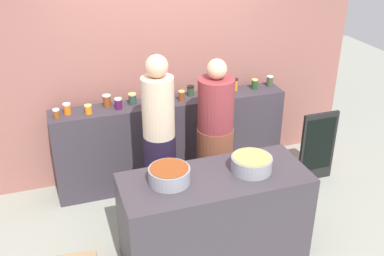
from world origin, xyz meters
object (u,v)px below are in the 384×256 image
Objects in this scene: preserve_jar_1 at (67,109)px; chalkboard_sign at (318,147)px; preserve_jar_2 at (88,109)px; preserve_jar_8 at (191,91)px; cooking_pot_center at (252,164)px; preserve_jar_6 at (154,97)px; cook_with_tongs at (160,149)px; cook_in_cap at (215,141)px; cooking_pot_left at (169,175)px; preserve_jar_11 at (235,84)px; preserve_jar_4 at (118,104)px; preserve_jar_13 at (270,81)px; preserve_jar_10 at (221,90)px; preserve_jar_0 at (56,114)px; preserve_jar_12 at (255,84)px; preserve_jar_9 at (213,92)px; preserve_jar_7 at (182,96)px; preserve_jar_5 at (132,99)px.

chalkboard_sign is (2.78, -0.56, -0.65)m from preserve_jar_1.
preserve_jar_2 is 1.19m from preserve_jar_8.
cooking_pot_center is (1.27, -1.35, -0.14)m from preserve_jar_2.
cook_with_tongs reaches higher than preserve_jar_6.
cook_in_cap is at bearing -84.28° from preserve_jar_8.
chalkboard_sign is at bearing -11.11° from preserve_jar_2.
preserve_jar_11 is at bearing 49.28° from cooking_pot_left.
cook_in_cap reaches higher than preserve_jar_4.
preserve_jar_13 is (1.86, 0.09, 0.00)m from preserve_jar_4.
preserve_jar_10 is 1.16m from cook_with_tongs.
preserve_jar_0 is 0.72× the size of preserve_jar_6.
preserve_jar_12 is 1.00m from cook_in_cap.
preserve_jar_4 is 0.85× the size of preserve_jar_11.
preserve_jar_1 is at bearing 136.56° from cooking_pot_center.
cooking_pot_center is (-0.14, -1.34, -0.16)m from preserve_jar_9.
preserve_jar_13 is (1.15, 0.10, 0.00)m from preserve_jar_7.
cook_in_cap is (0.73, 0.79, -0.20)m from cooking_pot_left.
preserve_jar_5 is at bearing -179.13° from preserve_jar_11.
preserve_jar_6 is 0.15× the size of chalkboard_sign.
cooking_pot_left is at bearing -68.36° from preserve_jar_2.
chalkboard_sign is at bearing 0.44° from cook_in_cap.
preserve_jar_1 is at bearing 139.58° from cook_with_tongs.
cook_with_tongs is at bearing -40.42° from preserve_jar_1.
preserve_jar_5 reaches higher than chalkboard_sign.
preserve_jar_1 is 0.97× the size of preserve_jar_7.
preserve_jar_11 is at bearing 3.65° from preserve_jar_2.
chalkboard_sign is at bearing 3.86° from cook_with_tongs.
preserve_jar_4 is 0.19m from preserve_jar_5.
preserve_jar_2 is at bearing 157.59° from cook_in_cap.
preserve_jar_5 is at bearing -179.54° from preserve_jar_13.
cook_in_cap is at bearing -21.41° from preserve_jar_1.
preserve_jar_5 is at bearing 6.90° from preserve_jar_0.
cook_with_tongs reaches higher than preserve_jar_0.
preserve_jar_9 is at bearing 55.38° from cooking_pot_left.
cook_with_tongs is at bearing -124.06° from preserve_jar_7.
cook_with_tongs reaches higher than chalkboard_sign.
preserve_jar_9 is 1.04× the size of preserve_jar_13.
preserve_jar_5 is at bearing 10.52° from preserve_jar_2.
preserve_jar_10 is 0.67m from preserve_jar_13.
cook_with_tongs reaches higher than preserve_jar_10.
preserve_jar_9 is (0.23, -0.13, 0.01)m from preserve_jar_8.
preserve_jar_10 reaches higher than preserve_jar_7.
cook_in_cap reaches higher than preserve_jar_2.
preserve_jar_0 is 0.05× the size of cook_with_tongs.
preserve_jar_9 is (1.74, 0.00, 0.02)m from preserve_jar_0.
preserve_jar_5 reaches higher than preserve_jar_12.
cook_in_cap is 1.89× the size of chalkboard_sign.
preserve_jar_6 is 1.04× the size of preserve_jar_9.
preserve_jar_8 is (0.69, 0.03, -0.00)m from preserve_jar_5.
cook_in_cap is at bearing -127.78° from preserve_jar_11.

